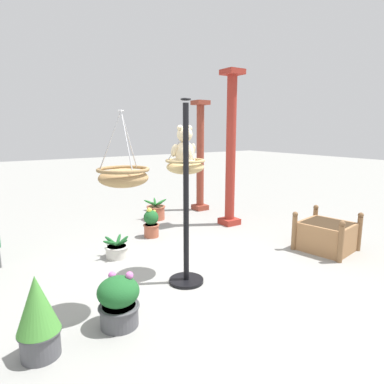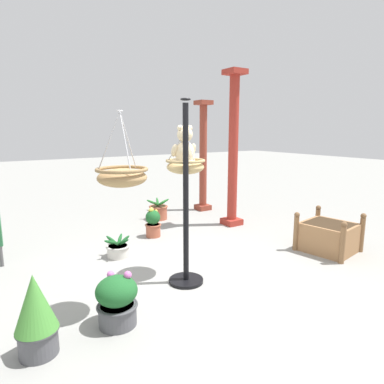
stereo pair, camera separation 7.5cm
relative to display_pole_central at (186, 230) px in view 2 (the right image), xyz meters
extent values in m
plane|color=gray|center=(0.14, -0.03, -0.69)|extent=(40.00, 40.00, 0.00)
cylinder|color=black|center=(0.00, 0.00, 0.42)|extent=(0.07, 0.07, 2.23)
cylinder|color=black|center=(0.00, 0.00, -0.67)|extent=(0.44, 0.44, 0.04)
torus|color=black|center=(0.00, 0.00, 1.58)|extent=(0.12, 0.12, 0.02)
ellipsoid|color=tan|center=(0.15, 0.25, 0.76)|extent=(0.49, 0.49, 0.18)
torus|color=tan|center=(0.15, 0.25, 0.84)|extent=(0.51, 0.51, 0.04)
ellipsoid|color=silver|center=(0.15, 0.25, 0.78)|extent=(0.43, 0.43, 0.15)
cylinder|color=#B7B7BC|center=(0.25, 0.31, 1.03)|extent=(0.21, 0.13, 0.38)
cylinder|color=#B7B7BC|center=(0.05, 0.31, 1.03)|extent=(0.21, 0.13, 0.38)
cylinder|color=#B7B7BC|center=(0.15, 0.14, 1.03)|extent=(0.01, 0.23, 0.38)
torus|color=#B7B7BC|center=(0.15, 0.25, 1.21)|extent=(0.06, 0.06, 0.01)
ellipsoid|color=beige|center=(0.15, 0.26, 0.94)|extent=(0.26, 0.22, 0.31)
sphere|color=beige|center=(0.15, 0.26, 1.17)|extent=(0.25, 0.25, 0.20)
ellipsoid|color=beige|center=(0.15, 0.33, 1.16)|extent=(0.11, 0.09, 0.06)
sphere|color=black|center=(0.15, 0.36, 1.16)|extent=(0.03, 0.03, 0.03)
sphere|color=beige|center=(0.08, 0.26, 1.25)|extent=(0.08, 0.08, 0.08)
sphere|color=beige|center=(0.22, 0.26, 1.25)|extent=(0.08, 0.08, 0.08)
ellipsoid|color=beige|center=(0.01, 0.29, 0.97)|extent=(0.08, 0.15, 0.19)
ellipsoid|color=beige|center=(0.29, 0.29, 0.97)|extent=(0.08, 0.15, 0.19)
ellipsoid|color=beige|center=(0.08, 0.37, 0.82)|extent=(0.09, 0.18, 0.09)
ellipsoid|color=beige|center=(0.22, 0.37, 0.82)|extent=(0.09, 0.18, 0.09)
ellipsoid|color=#A37F51|center=(-0.90, -0.25, 0.76)|extent=(0.50, 0.50, 0.19)
torus|color=olive|center=(-0.90, -0.25, 0.84)|extent=(0.52, 0.52, 0.04)
cylinder|color=#B7B7BC|center=(-0.80, -0.19, 1.13)|extent=(0.21, 0.13, 0.57)
cylinder|color=#B7B7BC|center=(-1.00, -0.19, 1.13)|extent=(0.21, 0.13, 0.57)
cylinder|color=#B7B7BC|center=(-0.90, -0.36, 1.13)|extent=(0.01, 0.24, 0.57)
torus|color=#B7B7BC|center=(-0.90, -0.25, 1.41)|extent=(0.06, 0.06, 0.01)
cylinder|color=brown|center=(2.41, 3.12, 0.55)|extent=(0.18, 0.18, 2.49)
cube|color=brown|center=(2.41, 3.12, -0.63)|extent=(0.32, 0.32, 0.12)
cube|color=brown|center=(2.41, 3.12, 1.85)|extent=(0.34, 0.34, 0.10)
cylinder|color=#9E2D23|center=(2.18, 1.74, 0.79)|extent=(0.19, 0.19, 2.96)
cube|color=#9E2D23|center=(2.18, 1.74, -0.63)|extent=(0.35, 0.35, 0.12)
cube|color=#9E2D23|center=(2.18, 1.74, 2.32)|extent=(0.37, 0.37, 0.10)
cube|color=#9E7047|center=(2.51, -0.29, -0.46)|extent=(0.83, 0.86, 0.46)
cube|color=#382819|center=(2.51, -0.29, -0.27)|extent=(0.73, 0.75, 0.06)
cylinder|color=brown|center=(2.10, 0.02, -0.41)|extent=(0.08, 0.08, 0.56)
cylinder|color=brown|center=(2.80, 0.14, -0.41)|extent=(0.08, 0.08, 0.56)
cylinder|color=brown|center=(2.23, -0.72, -0.41)|extent=(0.08, 0.08, 0.56)
cylinder|color=brown|center=(2.93, -0.60, -0.41)|extent=(0.08, 0.08, 0.56)
sphere|color=brown|center=(2.10, 0.02, -0.10)|extent=(0.09, 0.09, 0.09)
sphere|color=brown|center=(2.80, 0.14, -0.10)|extent=(0.09, 0.09, 0.09)
sphere|color=brown|center=(2.23, -0.72, -0.10)|extent=(0.09, 0.09, 0.09)
sphere|color=brown|center=(2.93, -0.60, -0.10)|extent=(0.09, 0.09, 0.09)
cylinder|color=#AD563D|center=(1.10, 2.92, -0.55)|extent=(0.38, 0.38, 0.29)
torus|color=#9C4E37|center=(1.10, 2.92, -0.41)|extent=(0.41, 0.41, 0.03)
cylinder|color=#382819|center=(1.10, 2.92, -0.42)|extent=(0.33, 0.33, 0.03)
ellipsoid|color=#28702D|center=(1.22, 2.91, -0.32)|extent=(0.28, 0.07, 0.14)
ellipsoid|color=#28702D|center=(1.13, 3.03, -0.33)|extent=(0.13, 0.26, 0.19)
ellipsoid|color=#28702D|center=(0.99, 2.99, -0.32)|extent=(0.25, 0.19, 0.15)
ellipsoid|color=#28702D|center=(1.01, 2.83, -0.32)|extent=(0.23, 0.22, 0.16)
ellipsoid|color=#28702D|center=(1.11, 2.79, -0.32)|extent=(0.08, 0.27, 0.15)
cylinder|color=beige|center=(-0.43, 1.30, -0.60)|extent=(0.33, 0.33, 0.18)
torus|color=#BCB7AE|center=(-0.43, 1.30, -0.53)|extent=(0.37, 0.37, 0.03)
cylinder|color=#382819|center=(-0.43, 1.30, -0.53)|extent=(0.29, 0.29, 0.03)
ellipsoid|color=#1E5B28|center=(-0.33, 1.29, -0.45)|extent=(0.22, 0.08, 0.18)
ellipsoid|color=#1E5B28|center=(-0.36, 1.38, -0.45)|extent=(0.18, 0.20, 0.17)
ellipsoid|color=#1E5B28|center=(-0.48, 1.39, -0.44)|extent=(0.17, 0.22, 0.15)
ellipsoid|color=#1E5B28|center=(-0.53, 1.29, -0.44)|extent=(0.24, 0.07, 0.14)
ellipsoid|color=#1E5B28|center=(-0.48, 1.21, -0.44)|extent=(0.16, 0.22, 0.15)
ellipsoid|color=#1E5B28|center=(-0.37, 1.22, -0.45)|extent=(0.16, 0.22, 0.16)
cylinder|color=#AD563D|center=(0.46, 1.89, -0.58)|extent=(0.26, 0.26, 0.23)
torus|color=#9C4E37|center=(0.46, 1.89, -0.47)|extent=(0.30, 0.30, 0.03)
cylinder|color=#382819|center=(0.46, 1.89, -0.48)|extent=(0.23, 0.23, 0.03)
ellipsoid|color=#1E5B28|center=(0.46, 1.89, -0.33)|extent=(0.27, 0.27, 0.27)
sphere|color=#E5DB4C|center=(0.53, 1.90, -0.22)|extent=(0.05, 0.05, 0.05)
sphere|color=#E5DB4C|center=(0.44, 1.97, -0.22)|extent=(0.06, 0.06, 0.06)
sphere|color=#E5DB4C|center=(0.44, 1.89, -0.19)|extent=(0.08, 0.08, 0.08)
cylinder|color=#4C4C51|center=(-1.07, -0.43, -0.58)|extent=(0.37, 0.37, 0.22)
torus|color=#444449|center=(-1.07, -0.43, -0.49)|extent=(0.41, 0.41, 0.03)
cylinder|color=#382819|center=(-1.07, -0.43, -0.49)|extent=(0.33, 0.33, 0.03)
ellipsoid|color=#1E5B28|center=(-1.07, -0.43, -0.33)|extent=(0.41, 0.41, 0.29)
sphere|color=#D166B7|center=(-0.96, -0.45, -0.18)|extent=(0.08, 0.08, 0.08)
sphere|color=#D166B7|center=(-1.08, -0.31, -0.21)|extent=(0.08, 0.08, 0.08)
cylinder|color=#4C4C51|center=(-1.81, -0.49, -0.57)|extent=(0.33, 0.33, 0.24)
torus|color=#444449|center=(-1.81, -0.49, -0.46)|extent=(0.36, 0.36, 0.03)
cylinder|color=#382819|center=(-1.81, -0.49, -0.47)|extent=(0.29, 0.29, 0.03)
cone|color=#478E38|center=(-1.81, -0.49, -0.20)|extent=(0.36, 0.36, 0.50)
cylinder|color=#4C4C4C|center=(-1.96, 1.85, -0.54)|extent=(0.05, 0.05, 0.30)
camera|label=1|loc=(-2.14, -3.33, 1.23)|focal=30.92mm
camera|label=2|loc=(-2.08, -3.37, 1.23)|focal=30.92mm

